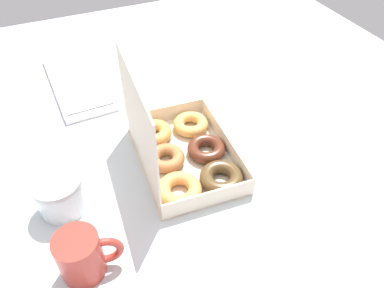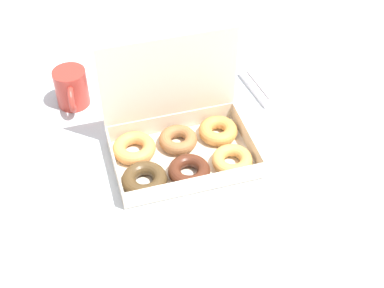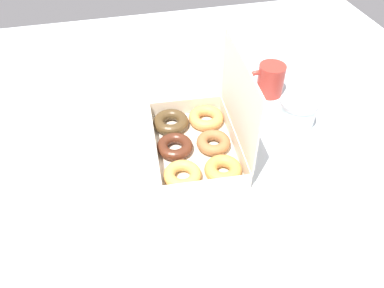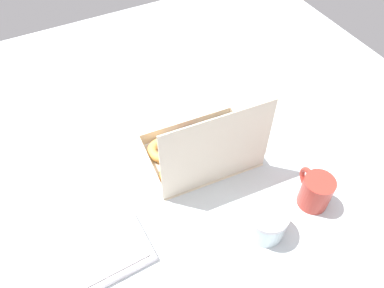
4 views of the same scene
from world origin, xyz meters
The scene contains 5 objects.
ground_plane centered at (0.00, 0.00, -1.00)cm, with size 180.00×180.00×2.00cm, color silver.
donut_box centered at (-4.42, 0.83, 3.35)cm, with size 33.56×23.80×26.27cm.
keyboard centered at (38.90, 17.37, 1.06)cm, with size 36.59×16.52×2.20cm.
coffee_mug centered at (-23.58, 27.82, 5.05)cm, with size 8.16×11.96×9.84cm.
glass_jar centered at (-7.08, 29.29, 4.34)cm, with size 10.41×10.41×8.60cm.
Camera 1 is at (-63.85, 23.99, 65.03)cm, focal length 35.00 mm.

